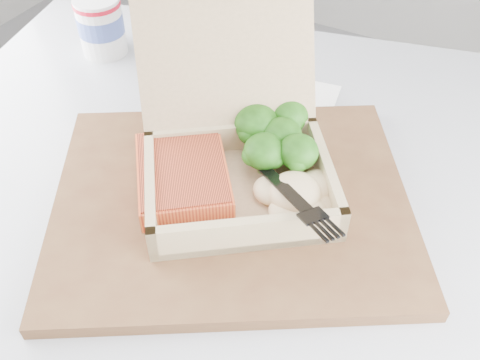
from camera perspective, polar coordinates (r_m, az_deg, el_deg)
The scene contains 9 objects.
cafe_table at distance 0.75m, azimuth -1.56°, elevation -14.52°, with size 1.05×1.05×0.76m.
serving_tray at distance 0.60m, azimuth -0.91°, elevation -2.24°, with size 0.39×0.31×0.02m, color brown.
takeout_container at distance 0.59m, azimuth -0.53°, elevation 3.82°, with size 0.30×0.30×0.18m.
salmon_fillet at distance 0.58m, azimuth -6.12°, elevation 0.47°, with size 0.10×0.13×0.03m, color #CE5D28.
broccoli_pile at distance 0.61m, azimuth 4.45°, elevation 4.24°, with size 0.12×0.12×0.04m, color #2C7B1B, non-canonical shape.
mashed_potatoes at distance 0.56m, azimuth 5.89°, elevation -1.29°, with size 0.09×0.08×0.03m, color #D3BA89.
plastic_fork at distance 0.57m, azimuth 3.09°, elevation 1.20°, with size 0.15×0.12×0.03m.
paper_cup at distance 0.86m, azimuth -14.65°, elevation 15.79°, with size 0.07×0.07×0.09m.
receipt at distance 0.73m, azimuth 6.40°, elevation 7.20°, with size 0.08×0.15×0.00m, color white.
Camera 1 is at (-0.03, -0.09, 1.21)m, focal length 40.00 mm.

